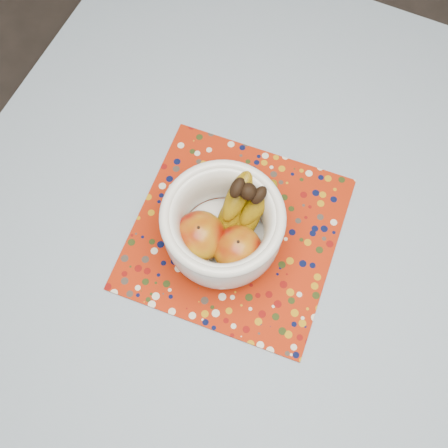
# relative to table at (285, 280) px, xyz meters

# --- Properties ---
(table) EXTENTS (1.20, 1.20, 0.75)m
(table) POSITION_rel_table_xyz_m (0.00, 0.00, 0.00)
(table) COLOR brown
(table) RESTS_ON ground
(tablecloth) EXTENTS (1.32, 1.32, 0.01)m
(tablecloth) POSITION_rel_table_xyz_m (0.00, 0.00, 0.08)
(tablecloth) COLOR slate
(tablecloth) RESTS_ON table
(placemat) EXTENTS (0.39, 0.39, 0.00)m
(placemat) POSITION_rel_table_xyz_m (-0.12, 0.02, 0.09)
(placemat) COLOR #9A1F08
(placemat) RESTS_ON tablecloth
(fruit_bowl) EXTENTS (0.21, 0.22, 0.16)m
(fruit_bowl) POSITION_rel_table_xyz_m (-0.12, -0.00, 0.16)
(fruit_bowl) COLOR silver
(fruit_bowl) RESTS_ON placemat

